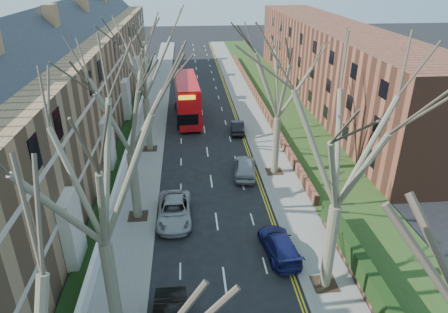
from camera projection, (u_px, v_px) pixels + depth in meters
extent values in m
cube|color=slate|center=(154.00, 113.00, 49.87)|extent=(3.00, 102.00, 0.12)
cube|color=slate|center=(249.00, 110.00, 50.89)|extent=(3.00, 102.00, 0.12)
cube|color=#966F4C|center=(67.00, 95.00, 39.90)|extent=(9.00, 78.00, 10.00)
cube|color=#292B33|center=(56.00, 33.00, 37.31)|extent=(4.67, 78.00, 4.67)
cube|color=beige|center=(114.00, 108.00, 40.92)|extent=(0.12, 78.00, 0.35)
cube|color=beige|center=(109.00, 74.00, 39.41)|extent=(0.12, 78.00, 0.35)
cube|color=brown|center=(331.00, 63.00, 53.32)|extent=(8.00, 54.00, 10.00)
cube|color=brown|center=(257.00, 97.00, 54.41)|extent=(0.35, 54.00, 0.90)
cube|color=white|center=(133.00, 134.00, 42.31)|extent=(0.30, 78.00, 1.00)
cube|color=#233E16|center=(284.00, 108.00, 51.23)|extent=(6.00, 102.00, 0.06)
cylinder|color=#635C47|center=(112.00, 288.00, 19.10)|extent=(0.64, 0.64, 5.25)
cylinder|color=#635C47|center=(135.00, 186.00, 28.12)|extent=(0.64, 0.64, 5.07)
cube|color=#2D2116|center=(138.00, 216.00, 29.21)|extent=(1.40, 1.40, 0.05)
cylinder|color=#635C47|center=(148.00, 124.00, 38.86)|extent=(0.60, 0.60, 5.25)
cube|color=#2D2116|center=(150.00, 149.00, 39.99)|extent=(1.40, 1.40, 0.05)
cylinder|color=#635C47|center=(330.00, 247.00, 21.86)|extent=(0.64, 0.64, 5.25)
cube|color=#2D2116|center=(324.00, 284.00, 22.99)|extent=(1.40, 1.40, 0.05)
cylinder|color=#635C47|center=(276.00, 146.00, 34.48)|extent=(0.60, 0.60, 5.07)
cube|color=#2D2116|center=(274.00, 171.00, 35.56)|extent=(1.40, 1.40, 0.05)
cube|color=red|center=(187.00, 106.00, 47.90)|extent=(3.14, 11.26, 2.23)
cube|color=red|center=(187.00, 89.00, 46.98)|extent=(3.11, 10.70, 2.03)
cube|color=black|center=(187.00, 103.00, 47.70)|extent=(3.11, 10.37, 0.91)
cube|color=black|center=(187.00, 88.00, 46.93)|extent=(3.10, 10.15, 0.91)
imported|color=#96969B|center=(174.00, 211.00, 28.76)|extent=(2.46, 5.30, 1.47)
imported|color=navy|center=(279.00, 245.00, 25.34)|extent=(2.33, 4.80, 1.34)
imported|color=gray|center=(245.00, 167.00, 34.92)|extent=(2.49, 4.89, 1.59)
imported|color=black|center=(237.00, 127.00, 44.01)|extent=(1.68, 4.02, 1.29)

